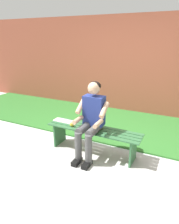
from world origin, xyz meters
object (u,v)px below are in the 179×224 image
apple (72,124)px  book_open (64,121)px  bench_near (93,134)px  person_seated (91,118)px

apple → book_open: (0.23, -0.12, -0.03)m
bench_near → person_seated: person_seated is taller
bench_near → book_open: size_ratio=4.00×
bench_near → person_seated: bearing=92.5°
person_seated → apple: bearing=-3.8°
bench_near → apple: apple is taller
bench_near → person_seated: 0.36m
person_seated → book_open: 0.67m
person_seated → book_open: bearing=-12.9°
bench_near → person_seated: (-0.00, 0.10, 0.35)m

